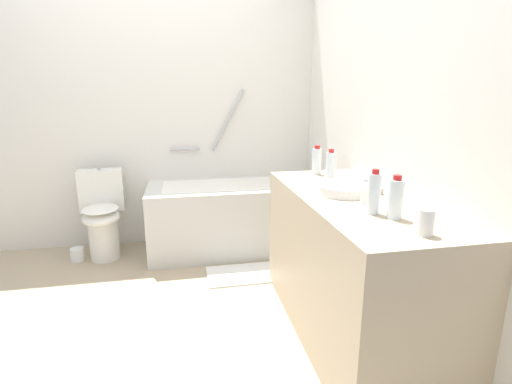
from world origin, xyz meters
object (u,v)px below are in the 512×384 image
at_px(water_bottle_2, 331,166).
at_px(sink_basin, 343,189).
at_px(water_bottle_0, 317,161).
at_px(drinking_glass_0, 426,222).
at_px(bathtub, 236,215).
at_px(drinking_glass_1, 367,195).
at_px(sink_faucet, 374,186).
at_px(toilet, 102,215).
at_px(water_bottle_1, 396,199).
at_px(bath_mat, 248,274).
at_px(water_bottle_3, 374,193).
at_px(toilet_paper_roll, 77,254).

bearing_deg(water_bottle_2, sink_basin, -98.89).
xyz_separation_m(water_bottle_0, drinking_glass_0, (0.01, -1.19, -0.04)).
distance_m(bathtub, drinking_glass_1, 1.66).
bearing_deg(drinking_glass_0, sink_faucet, 78.23).
bearing_deg(toilet, drinking_glass_1, 40.40).
height_order(sink_basin, water_bottle_1, water_bottle_1).
distance_m(water_bottle_0, water_bottle_2, 0.21).
relative_size(sink_faucet, drinking_glass_0, 1.45).
bearing_deg(sink_faucet, bath_mat, 128.20).
height_order(bathtub, water_bottle_2, bathtub).
bearing_deg(bath_mat, bathtub, 91.46).
bearing_deg(bathtub, water_bottle_3, -76.41).
bearing_deg(water_bottle_1, water_bottle_2, 89.24).
relative_size(bathtub, water_bottle_0, 7.60).
bearing_deg(sink_basin, drinking_glass_0, -86.00).
xyz_separation_m(bathtub, bath_mat, (0.01, -0.54, -0.31)).
bearing_deg(water_bottle_3, toilet, 131.79).
relative_size(water_bottle_2, water_bottle_3, 0.97).
bearing_deg(sink_faucet, bathtub, 115.11).
bearing_deg(bath_mat, water_bottle_2, -43.59).
bearing_deg(toilet_paper_roll, drinking_glass_1, -39.41).
bearing_deg(toilet, water_bottle_2, 51.83).
bearing_deg(drinking_glass_1, bathtub, 107.16).
xyz_separation_m(bathtub, toilet, (-1.13, 0.05, 0.06)).
bearing_deg(bath_mat, toilet_paper_roll, 158.54).
bearing_deg(sink_faucet, water_bottle_0, 105.99).
distance_m(drinking_glass_0, bath_mat, 1.73).
bearing_deg(drinking_glass_1, toilet, 135.92).
xyz_separation_m(sink_basin, water_bottle_0, (0.03, 0.53, 0.07)).
xyz_separation_m(toilet, water_bottle_2, (1.60, -1.03, 0.55)).
bearing_deg(drinking_glass_0, water_bottle_0, 90.63).
bearing_deg(water_bottle_1, sink_faucet, 72.23).
distance_m(sink_basin, water_bottle_3, 0.38).
bearing_deg(water_bottle_1, water_bottle_3, 126.23).
relative_size(water_bottle_1, toilet_paper_roll, 1.78).
bearing_deg(water_bottle_1, toilet, 131.55).
xyz_separation_m(toilet, toilet_paper_roll, (-0.22, -0.05, -0.32)).
bearing_deg(water_bottle_2, toilet_paper_roll, 151.89).
bearing_deg(bathtub, water_bottle_1, -75.18).
distance_m(water_bottle_0, drinking_glass_1, 0.73).
bearing_deg(toilet, bathtub, 82.10).
xyz_separation_m(toilet, drinking_glass_0, (1.60, -2.01, 0.50)).
bearing_deg(sink_faucet, water_bottle_1, -107.77).
bearing_deg(bathtub, sink_basin, -71.92).
height_order(water_bottle_0, water_bottle_1, water_bottle_0).
relative_size(bathtub, water_bottle_1, 7.70).
bearing_deg(drinking_glass_0, water_bottle_3, 102.84).
distance_m(sink_faucet, water_bottle_0, 0.55).
xyz_separation_m(drinking_glass_1, bath_mat, (-0.45, 0.95, -0.86)).
height_order(sink_basin, drinking_glass_1, drinking_glass_1).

